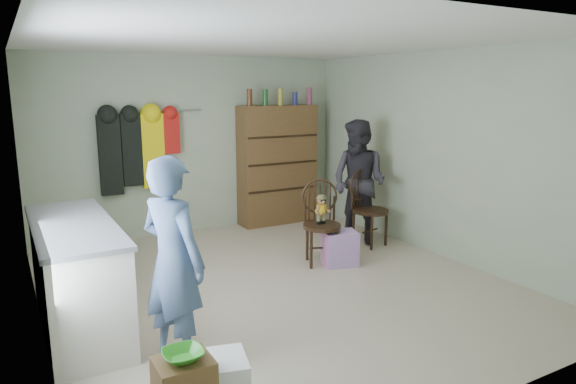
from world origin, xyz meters
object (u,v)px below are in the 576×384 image
chair_front (321,217)px  dresser (277,164)px  chair_far (367,205)px  counter (77,275)px

chair_front → dresser: size_ratio=0.48×
dresser → chair_front: bearing=-103.2°
chair_front → chair_far: size_ratio=0.99×
chair_front → chair_far: bearing=41.5°
chair_front → chair_far: chair_far is taller
dresser → counter: bearing=-144.3°
counter → dresser: bearing=35.7°
counter → chair_front: chair_front is taller
chair_front → dresser: dresser is taller
chair_far → dresser: (-0.48, 1.60, 0.37)m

